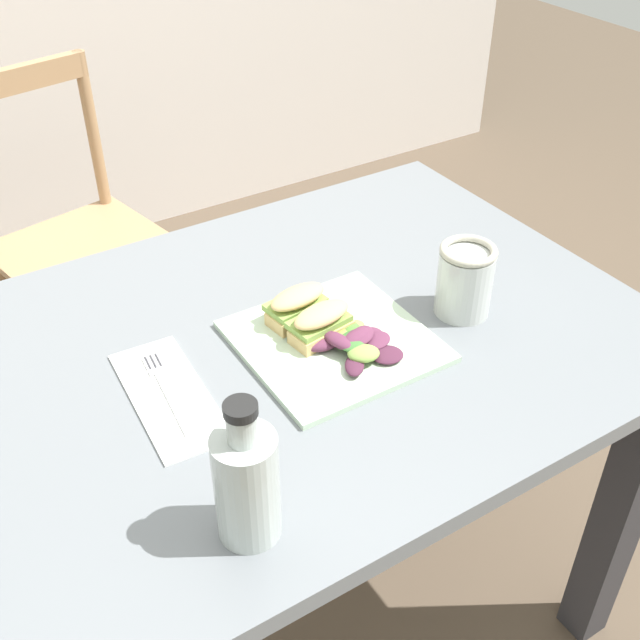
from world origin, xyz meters
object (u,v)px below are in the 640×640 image
object	(u,v)px
sandwich_half_back	(297,305)
mason_jar_iced_tea	(464,283)
chair_wooden_far	(77,242)
sandwich_half_front	(321,322)
plate_lunch	(334,341)
fork_on_napkin	(165,386)
dining_table	(281,408)
bottle_cold_brew	(247,489)

from	to	relation	value
sandwich_half_back	mason_jar_iced_tea	distance (m)	0.27
mason_jar_iced_tea	sandwich_half_back	bearing A→B (deg)	155.90
chair_wooden_far	sandwich_half_front	bearing A→B (deg)	-83.24
chair_wooden_far	sandwich_half_back	xyz separation A→B (m)	(0.11, -0.94, 0.33)
plate_lunch	sandwich_half_front	world-z (taller)	sandwich_half_front
chair_wooden_far	fork_on_napkin	bearing A→B (deg)	-97.43
dining_table	sandwich_half_back	bearing A→B (deg)	26.77
chair_wooden_far	mason_jar_iced_tea	size ratio (longest dim) A/B	7.23
chair_wooden_far	bottle_cold_brew	bearing A→B (deg)	-96.31
dining_table	bottle_cold_brew	xyz separation A→B (m)	(-0.20, -0.29, 0.21)
fork_on_napkin	bottle_cold_brew	distance (m)	0.29
chair_wooden_far	plate_lunch	distance (m)	1.07
mason_jar_iced_tea	bottle_cold_brew	bearing A→B (deg)	-157.43
dining_table	sandwich_half_back	world-z (taller)	sandwich_half_back
bottle_cold_brew	mason_jar_iced_tea	bearing A→B (deg)	22.57
dining_table	plate_lunch	world-z (taller)	plate_lunch
plate_lunch	mason_jar_iced_tea	size ratio (longest dim) A/B	2.29
bottle_cold_brew	sandwich_half_front	bearing A→B (deg)	44.78
chair_wooden_far	fork_on_napkin	size ratio (longest dim) A/B	4.68
sandwich_half_front	sandwich_half_back	bearing A→B (deg)	96.56
sandwich_half_back	fork_on_napkin	distance (m)	0.24
sandwich_half_front	mason_jar_iced_tea	world-z (taller)	mason_jar_iced_tea
plate_lunch	mason_jar_iced_tea	bearing A→B (deg)	-9.52
sandwich_half_back	bottle_cold_brew	world-z (taller)	bottle_cold_brew
dining_table	chair_wooden_far	size ratio (longest dim) A/B	1.34
plate_lunch	sandwich_half_back	bearing A→B (deg)	106.84
fork_on_napkin	mason_jar_iced_tea	size ratio (longest dim) A/B	1.55
dining_table	bottle_cold_brew	world-z (taller)	bottle_cold_brew
sandwich_half_front	mason_jar_iced_tea	distance (m)	0.24
bottle_cold_brew	plate_lunch	bearing A→B (deg)	41.67
fork_on_napkin	mason_jar_iced_tea	bearing A→B (deg)	-9.00
sandwich_half_front	fork_on_napkin	size ratio (longest dim) A/B	0.56
sandwich_half_front	sandwich_half_back	world-z (taller)	same
sandwich_half_front	bottle_cold_brew	world-z (taller)	bottle_cold_brew
dining_table	fork_on_napkin	world-z (taller)	fork_on_napkin
bottle_cold_brew	fork_on_napkin	bearing A→B (deg)	87.57
chair_wooden_far	dining_table	bearing A→B (deg)	-86.36
sandwich_half_back	mason_jar_iced_tea	xyz separation A→B (m)	(0.24, -0.11, 0.02)
chair_wooden_far	plate_lunch	bearing A→B (deg)	-82.49
dining_table	mason_jar_iced_tea	xyz separation A→B (m)	(0.29, -0.08, 0.19)
sandwich_half_front	sandwich_half_back	xyz separation A→B (m)	(-0.01, 0.06, 0.00)
sandwich_half_front	mason_jar_iced_tea	size ratio (longest dim) A/B	0.87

